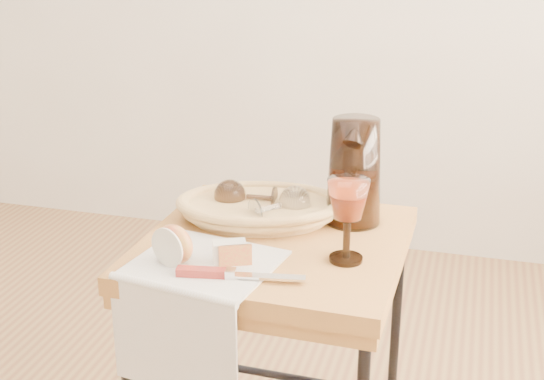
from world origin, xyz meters
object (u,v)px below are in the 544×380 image
(side_table, at_px, (274,376))
(table_knife, at_px, (235,273))
(goblet_lying_a, at_px, (249,197))
(pitcher, at_px, (354,171))
(bread_basket, at_px, (259,210))
(tea_towel, at_px, (204,264))
(apple_half, at_px, (175,244))
(wine_goblet, at_px, (347,220))
(goblet_lying_b, at_px, (278,206))

(side_table, relative_size, table_knife, 2.87)
(goblet_lying_a, distance_m, pitcher, 0.25)
(side_table, relative_size, pitcher, 2.50)
(bread_basket, xyz_separation_m, pitcher, (0.21, 0.05, 0.10))
(tea_towel, relative_size, apple_half, 3.13)
(pitcher, height_order, apple_half, pitcher)
(side_table, bearing_deg, wine_goblet, -21.00)
(side_table, xyz_separation_m, apple_half, (-0.16, -0.18, 0.40))
(pitcher, bearing_deg, bread_basket, -159.40)
(side_table, distance_m, goblet_lying_b, 0.41)
(goblet_lying_b, height_order, wine_goblet, wine_goblet)
(goblet_lying_a, xyz_separation_m, wine_goblet, (0.26, -0.17, 0.04))
(tea_towel, distance_m, goblet_lying_b, 0.25)
(bread_basket, bearing_deg, apple_half, -123.30)
(apple_half, bearing_deg, pitcher, 67.52)
(goblet_lying_a, bearing_deg, table_knife, 98.69)
(pitcher, relative_size, table_knife, 1.15)
(tea_towel, relative_size, table_knife, 1.13)
(goblet_lying_a, distance_m, goblet_lying_b, 0.09)
(goblet_lying_b, distance_m, table_knife, 0.28)
(table_knife, bearing_deg, bread_basket, 88.11)
(tea_towel, bearing_deg, goblet_lying_b, 78.11)
(apple_half, bearing_deg, table_knife, 7.92)
(apple_half, bearing_deg, goblet_lying_a, 97.80)
(bread_basket, bearing_deg, wine_goblet, -47.81)
(goblet_lying_b, relative_size, wine_goblet, 0.68)
(pitcher, distance_m, wine_goblet, 0.21)
(tea_towel, height_order, goblet_lying_a, goblet_lying_a)
(bread_basket, bearing_deg, goblet_lying_b, -35.52)
(wine_goblet, relative_size, table_knife, 0.72)
(goblet_lying_b, distance_m, wine_goblet, 0.23)
(goblet_lying_a, xyz_separation_m, pitcher, (0.24, 0.04, 0.07))
(goblet_lying_b, xyz_separation_m, pitcher, (0.16, 0.07, 0.07))
(pitcher, height_order, table_knife, pitcher)
(tea_towel, bearing_deg, goblet_lying_a, 97.04)
(tea_towel, relative_size, wine_goblet, 1.55)
(pitcher, xyz_separation_m, apple_half, (-0.30, -0.32, -0.07))
(pitcher, bearing_deg, goblet_lying_a, -164.62)
(bread_basket, relative_size, wine_goblet, 1.90)
(bread_basket, xyz_separation_m, goblet_lying_a, (-0.03, 0.01, 0.02))
(tea_towel, height_order, goblet_lying_b, goblet_lying_b)
(goblet_lying_a, bearing_deg, goblet_lying_b, 152.45)
(apple_half, bearing_deg, bread_basket, 91.25)
(goblet_lying_b, bearing_deg, bread_basket, 110.53)
(bread_basket, height_order, wine_goblet, wine_goblet)
(apple_half, xyz_separation_m, table_knife, (0.14, -0.03, -0.03))
(apple_half, relative_size, table_knife, 0.36)
(bread_basket, relative_size, goblet_lying_a, 2.77)
(goblet_lying_a, height_order, pitcher, pitcher)
(goblet_lying_a, xyz_separation_m, goblet_lying_b, (0.08, -0.03, -0.00))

